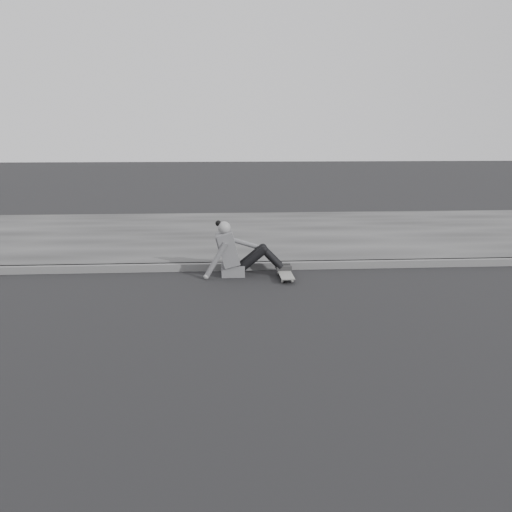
{
  "coord_description": "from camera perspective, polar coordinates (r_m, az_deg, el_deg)",
  "views": [
    {
      "loc": [
        -1.65,
        -6.53,
        2.19
      ],
      "look_at": [
        -1.08,
        1.31,
        0.5
      ],
      "focal_mm": 40.0,
      "sensor_mm": 36.0,
      "label": 1
    }
  ],
  "objects": [
    {
      "name": "ground",
      "position": [
        7.08,
        9.58,
        -6.05
      ],
      "size": [
        80.0,
        80.0,
        0.0
      ],
      "primitive_type": "plane",
      "color": "black",
      "rests_on": "ground"
    },
    {
      "name": "curb",
      "position": [
        9.5,
        5.95,
        -0.89
      ],
      "size": [
        24.0,
        0.16,
        0.12
      ],
      "primitive_type": "cube",
      "color": "#555555",
      "rests_on": "ground"
    },
    {
      "name": "sidewalk",
      "position": [
        12.42,
        3.54,
        2.24
      ],
      "size": [
        24.0,
        6.0,
        0.12
      ],
      "primitive_type": "cube",
      "color": "#373737",
      "rests_on": "ground"
    },
    {
      "name": "skateboard",
      "position": [
        8.81,
        2.94,
        -1.79
      ],
      "size": [
        0.2,
        0.78,
        0.09
      ],
      "color": "gray",
      "rests_on": "ground"
    },
    {
      "name": "seated_woman",
      "position": [
        8.92,
        -1.92,
        0.3
      ],
      "size": [
        1.38,
        0.46,
        0.88
      ],
      "color": "#545557",
      "rests_on": "ground"
    }
  ]
}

